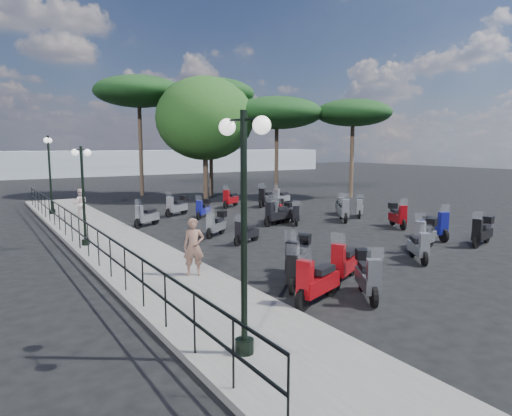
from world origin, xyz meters
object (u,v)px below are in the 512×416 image
scooter_7 (368,277)px  scooter_19 (294,216)px  scooter_3 (216,225)px  scooter_24 (344,211)px  scooter_17 (482,232)px  scooter_9 (277,215)px  scooter_11 (419,248)px  scooter_1 (297,272)px  lamp_post_2 (50,169)px  lamp_post_1 (83,189)px  scooter_13 (283,213)px  scooter_25 (360,208)px  lamp_post_0 (244,219)px  scooter_23 (435,226)px  scooter_18 (398,216)px  pine_0 (210,94)px  pine_2 (139,92)px  pine_3 (353,113)px  scooter_8 (246,233)px  scooter_14 (277,212)px  scooter_20 (340,206)px  scooter_26 (281,198)px  woman (194,247)px  scooter_21 (266,198)px  scooter_4 (146,217)px  pine_1 (277,113)px  broadleaf_tree (205,119)px  scooter_6 (344,264)px  scooter_12 (425,235)px  pedestrian_far (80,204)px  scooter_15 (230,199)px  scooter_0 (317,283)px  scooter_10 (203,209)px

scooter_7 → scooter_19: scooter_7 is taller
scooter_3 → scooter_24: bearing=-127.2°
scooter_3 → scooter_17: 10.26m
scooter_9 → scooter_11: (0.04, -7.98, -0.05)m
scooter_1 → lamp_post_2: bearing=-27.8°
lamp_post_1 → scooter_19: 9.68m
scooter_13 → scooter_25: bearing=-128.2°
lamp_post_0 → scooter_25: bearing=32.2°
scooter_13 → scooter_23: size_ratio=0.76×
scooter_7 → scooter_3: bearing=-58.9°
scooter_18 → pine_0: pine_0 is taller
pine_2 → pine_3: pine_2 is taller
scooter_8 → scooter_9: 4.30m
scooter_14 → scooter_20: 4.49m
lamp_post_2 → scooter_17: bearing=-35.9°
scooter_14 → pine_3: pine_3 is taller
scooter_26 → scooter_8: bearing=117.7°
woman → scooter_20: (11.78, 6.93, -0.52)m
scooter_21 → pine_3: pine_3 is taller
scooter_8 → scooter_4: bearing=-2.5°
scooter_11 → scooter_17: (3.96, 0.29, 0.06)m
scooter_4 → pine_1: 14.48m
scooter_7 → scooter_26: bearing=-84.9°
scooter_26 → pine_2: bearing=8.1°
scooter_11 → broadleaf_tree: broadleaf_tree is taller
scooter_6 → scooter_12: 5.24m
scooter_19 → pine_3: 13.28m
pedestrian_far → pine_1: bearing=-159.6°
lamp_post_0 → pine_3: size_ratio=0.60×
scooter_26 → scooter_18: bearing=160.1°
pine_2 → scooter_15: bearing=-76.0°
scooter_0 → scooter_20: 14.40m
scooter_10 → pine_3: 14.27m
pedestrian_far → pine_0: bearing=-140.9°
scooter_18 → pine_1: bearing=-72.0°
scooter_4 → scooter_14: bearing=-144.5°
scooter_8 → scooter_10: scooter_10 is taller
woman → pine_2: bearing=97.5°
scooter_1 → scooter_10: scooter_1 is taller
woman → scooter_11: bearing=6.4°
scooter_3 → scooter_11: bearing=170.2°
scooter_3 → scooter_1: bearing=132.4°
broadleaf_tree → scooter_4: bearing=-130.5°
scooter_4 → scooter_17: size_ratio=0.87×
scooter_3 → scooter_7: (-0.36, -8.82, 0.05)m
scooter_21 → scooter_4: bearing=74.4°
scooter_11 → scooter_14: bearing=-58.5°
scooter_24 → broadleaf_tree: bearing=-48.3°
scooter_12 → pine_3: (9.34, 13.47, 5.40)m
lamp_post_2 → scooter_20: size_ratio=3.04×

